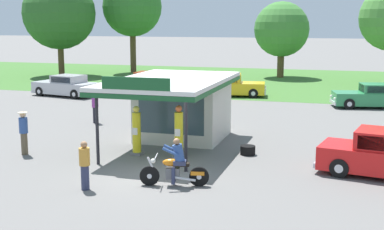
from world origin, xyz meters
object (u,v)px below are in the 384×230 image
(gas_pump_nearside, at_px, (137,132))
(parked_car_back_row_right, at_px, (375,97))
(bystander_leaning_by_kiosk, at_px, (85,164))
(bystander_strolling_foreground, at_px, (95,106))
(parked_car_back_row_centre_left, at_px, (66,86))
(bystander_standing_back_lot, at_px, (24,132))
(parked_car_second_row_spare, at_px, (230,86))
(gas_pump_offside, at_px, (179,134))
(spare_tire_stack, at_px, (248,150))
(parked_car_back_row_centre_right, at_px, (150,83))
(motorcycle_with_rider, at_px, (175,166))

(gas_pump_nearside, xyz_separation_m, parked_car_back_row_right, (9.57, 14.90, -0.22))
(bystander_leaning_by_kiosk, relative_size, bystander_strolling_foreground, 0.95)
(gas_pump_nearside, xyz_separation_m, bystander_leaning_by_kiosk, (0.15, -4.59, -0.08))
(parked_car_back_row_right, xyz_separation_m, parked_car_back_row_centre_left, (-20.75, -0.95, 0.02))
(parked_car_back_row_centre_left, xyz_separation_m, bystander_standing_back_lot, (6.89, -15.23, 0.24))
(gas_pump_nearside, bearing_deg, parked_car_second_row_spare, 90.26)
(gas_pump_nearside, bearing_deg, bystander_standing_back_lot, -163.31)
(gas_pump_offside, distance_m, bystander_strolling_foreground, 8.41)
(parked_car_back_row_centre_left, bearing_deg, parked_car_back_row_right, 2.62)
(bystander_strolling_foreground, bearing_deg, bystander_standing_back_lot, -87.39)
(spare_tire_stack, bearing_deg, parked_car_back_row_centre_right, 122.98)
(gas_pump_nearside, distance_m, parked_car_back_row_right, 17.71)
(bystander_leaning_by_kiosk, xyz_separation_m, spare_tire_stack, (4.11, 5.81, -0.64))
(motorcycle_with_rider, bearing_deg, parked_car_second_row_spare, 97.80)
(gas_pump_nearside, height_order, spare_tire_stack, gas_pump_nearside)
(parked_car_back_row_centre_left, bearing_deg, gas_pump_nearside, -51.28)
(parked_car_second_row_spare, bearing_deg, gas_pump_nearside, -89.74)
(parked_car_back_row_centre_right, distance_m, parked_car_second_row_spare, 5.99)
(bystander_standing_back_lot, bearing_deg, parked_car_back_row_right, 49.42)
(parked_car_back_row_right, xyz_separation_m, bystander_standing_back_lot, (-13.86, -16.18, 0.26))
(parked_car_back_row_right, xyz_separation_m, bystander_leaning_by_kiosk, (-9.42, -19.49, 0.14))
(gas_pump_nearside, xyz_separation_m, spare_tire_stack, (4.25, 1.23, -0.72))
(parked_car_back_row_right, bearing_deg, motorcycle_with_rider, -110.40)
(gas_pump_offside, xyz_separation_m, bystander_strolling_foreground, (-6.37, 5.49, -0.07))
(motorcycle_with_rider, distance_m, parked_car_back_row_centre_left, 22.27)
(parked_car_back_row_centre_right, bearing_deg, parked_car_second_row_spare, 1.78)
(gas_pump_offside, height_order, bystander_strolling_foreground, gas_pump_offside)
(parked_car_back_row_centre_right, relative_size, parked_car_back_row_centre_left, 1.01)
(motorcycle_with_rider, distance_m, bystander_leaning_by_kiosk, 2.87)
(bystander_standing_back_lot, bearing_deg, gas_pump_nearside, 16.69)
(bystander_standing_back_lot, relative_size, spare_tire_stack, 2.89)
(motorcycle_with_rider, relative_size, parked_car_back_row_centre_left, 0.43)
(gas_pump_nearside, distance_m, gas_pump_offside, 1.77)
(gas_pump_nearside, distance_m, bystander_strolling_foreground, 7.16)
(gas_pump_nearside, relative_size, parked_car_back_row_centre_right, 0.38)
(bystander_strolling_foreground, bearing_deg, parked_car_back_row_right, 33.58)
(gas_pump_offside, relative_size, parked_car_back_row_right, 0.39)
(gas_pump_offside, distance_m, parked_car_back_row_centre_right, 18.84)
(gas_pump_nearside, xyz_separation_m, parked_car_back_row_centre_right, (-6.07, 17.13, -0.18))
(bystander_strolling_foreground, bearing_deg, gas_pump_offside, -40.78)
(parked_car_second_row_spare, bearing_deg, bystander_strolling_foreground, -110.92)
(gas_pump_nearside, bearing_deg, parked_car_back_row_right, 57.28)
(parked_car_back_row_centre_right, bearing_deg, gas_pump_nearside, -70.50)
(parked_car_back_row_centre_left, relative_size, bystander_leaning_by_kiosk, 3.25)
(parked_car_back_row_centre_left, relative_size, bystander_strolling_foreground, 3.10)
(parked_car_back_row_centre_right, xyz_separation_m, parked_car_second_row_spare, (5.99, 0.19, 0.00))
(gas_pump_offside, height_order, parked_car_back_row_right, gas_pump_offside)
(motorcycle_with_rider, distance_m, parked_car_back_row_centre_right, 22.36)
(gas_pump_offside, bearing_deg, bystander_leaning_by_kiosk, -109.44)
(gas_pump_nearside, distance_m, motorcycle_with_rider, 4.40)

